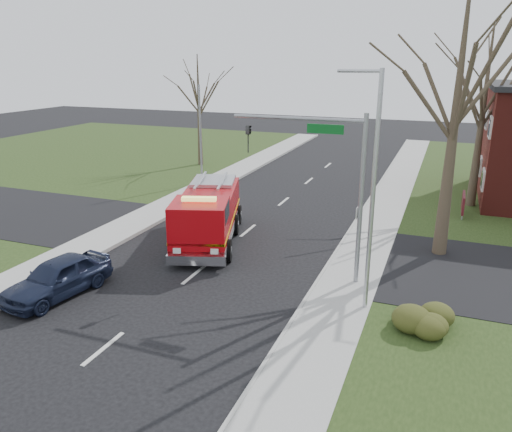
% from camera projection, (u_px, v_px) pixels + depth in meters
% --- Properties ---
extents(ground, '(120.00, 120.00, 0.00)m').
position_uv_depth(ground, '(194.00, 275.00, 20.94)').
color(ground, black).
rests_on(ground, ground).
extents(sidewalk_right, '(2.40, 80.00, 0.15)m').
position_uv_depth(sidewalk_right, '(340.00, 298.00, 18.77)').
color(sidewalk_right, gray).
rests_on(sidewalk_right, ground).
extents(sidewalk_left, '(2.40, 80.00, 0.15)m').
position_uv_depth(sidewalk_left, '(75.00, 253.00, 23.06)').
color(sidewalk_left, gray).
rests_on(sidewalk_left, ground).
extents(health_center_sign, '(0.12, 2.00, 1.40)m').
position_uv_depth(health_center_sign, '(463.00, 203.00, 28.14)').
color(health_center_sign, '#4E1219').
rests_on(health_center_sign, ground).
extents(hedge_corner, '(2.80, 2.00, 0.90)m').
position_uv_depth(hedge_corner, '(417.00, 311.00, 16.76)').
color(hedge_corner, '#2E3413').
rests_on(hedge_corner, lawn_right).
extents(bare_tree_near, '(6.00, 6.00, 12.00)m').
position_uv_depth(bare_tree_near, '(458.00, 90.00, 20.74)').
color(bare_tree_near, '#3E3225').
rests_on(bare_tree_near, ground).
extents(bare_tree_far, '(5.25, 5.25, 10.50)m').
position_uv_depth(bare_tree_far, '(485.00, 98.00, 28.50)').
color(bare_tree_far, '#3E3225').
rests_on(bare_tree_far, ground).
extents(bare_tree_left, '(4.50, 4.50, 9.00)m').
position_uv_depth(bare_tree_left, '(199.00, 98.00, 40.48)').
color(bare_tree_left, '#3E3225').
rests_on(bare_tree_left, ground).
extents(traffic_signal_mast, '(5.29, 0.18, 6.80)m').
position_uv_depth(traffic_signal_mast, '(329.00, 167.00, 19.04)').
color(traffic_signal_mast, gray).
rests_on(traffic_signal_mast, ground).
extents(streetlight_pole, '(1.48, 0.16, 8.40)m').
position_uv_depth(streetlight_pole, '(372.00, 188.00, 16.65)').
color(streetlight_pole, '#B7BABF').
rests_on(streetlight_pole, ground).
extents(utility_pole_far, '(0.14, 0.14, 7.00)m').
position_uv_depth(utility_pole_far, '(200.00, 136.00, 34.66)').
color(utility_pole_far, gray).
rests_on(utility_pole_far, ground).
extents(fire_engine, '(4.67, 7.72, 2.94)m').
position_uv_depth(fire_engine, '(208.00, 216.00, 24.25)').
color(fire_engine, '#AC070D').
rests_on(fire_engine, ground).
extents(parked_car_maroon, '(2.39, 4.57, 1.48)m').
position_uv_depth(parked_car_maroon, '(58.00, 277.00, 18.93)').
color(parked_car_maroon, '#181F35').
rests_on(parked_car_maroon, ground).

